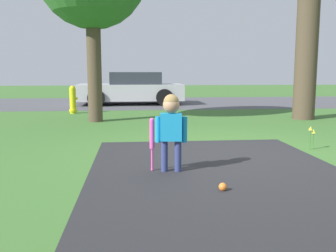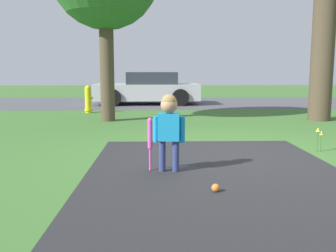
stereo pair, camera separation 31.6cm
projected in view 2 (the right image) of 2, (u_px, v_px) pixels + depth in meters
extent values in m
plane|color=#3D6B2D|center=(237.00, 154.00, 5.49)|extent=(60.00, 60.00, 0.00)
cube|color=#262628|center=(244.00, 220.00, 3.00)|extent=(3.08, 7.00, 0.01)
cube|color=#4C4C51|center=(187.00, 103.00, 14.83)|extent=(40.00, 6.00, 0.01)
cylinder|color=navy|center=(162.00, 156.00, 4.48)|extent=(0.08, 0.08, 0.38)
cylinder|color=navy|center=(176.00, 156.00, 4.46)|extent=(0.08, 0.08, 0.38)
cube|color=#198CC6|center=(169.00, 127.00, 4.42)|extent=(0.27, 0.17, 0.33)
cylinder|color=#198CC6|center=(156.00, 129.00, 4.44)|extent=(0.06, 0.06, 0.31)
cylinder|color=#198CC6|center=(182.00, 130.00, 4.41)|extent=(0.06, 0.06, 0.31)
sphere|color=tan|center=(169.00, 105.00, 4.38)|extent=(0.20, 0.20, 0.20)
sphere|color=#997A47|center=(169.00, 102.00, 4.38)|extent=(0.18, 0.18, 0.18)
sphere|color=#E54CA5|center=(150.00, 169.00, 4.54)|extent=(0.03, 0.03, 0.03)
cylinder|color=#E54CA5|center=(150.00, 159.00, 4.52)|extent=(0.03, 0.03, 0.28)
cylinder|color=#E54CA5|center=(150.00, 134.00, 4.48)|extent=(0.06, 0.06, 0.34)
sphere|color=#E54CA5|center=(150.00, 120.00, 4.46)|extent=(0.06, 0.06, 0.06)
sphere|color=orange|center=(216.00, 188.00, 3.72)|extent=(0.08, 0.08, 0.08)
cylinder|color=yellow|center=(88.00, 101.00, 11.03)|extent=(0.18, 0.18, 0.72)
sphere|color=yellow|center=(88.00, 88.00, 10.98)|extent=(0.17, 0.17, 0.17)
cylinder|color=yellow|center=(88.00, 110.00, 11.07)|extent=(0.23, 0.23, 0.06)
cylinder|color=yellow|center=(92.00, 98.00, 11.02)|extent=(0.08, 0.06, 0.06)
cube|color=#B7B7BC|center=(147.00, 92.00, 14.10)|extent=(3.89, 1.90, 0.59)
cube|color=#2D333D|center=(152.00, 78.00, 14.04)|extent=(1.88, 1.64, 0.44)
cylinder|color=black|center=(113.00, 98.00, 13.16)|extent=(0.61, 0.19, 0.61)
cylinder|color=black|center=(117.00, 95.00, 14.98)|extent=(0.61, 0.19, 0.61)
cylinder|color=black|center=(180.00, 98.00, 13.26)|extent=(0.61, 0.19, 0.61)
cylinder|color=black|center=(177.00, 94.00, 15.09)|extent=(0.61, 0.19, 0.61)
cylinder|color=#4C3D2D|center=(323.00, 39.00, 9.08)|extent=(0.55, 0.55, 3.96)
cylinder|color=#4C3D2D|center=(107.00, 64.00, 9.03)|extent=(0.34, 0.34, 2.77)
cylinder|color=#38702D|center=(321.00, 143.00, 5.62)|extent=(0.01, 0.01, 0.25)
cone|color=yellow|center=(321.00, 133.00, 5.60)|extent=(0.06, 0.06, 0.06)
cylinder|color=#38702D|center=(317.00, 142.00, 5.61)|extent=(0.01, 0.01, 0.30)
cone|color=yellow|center=(318.00, 130.00, 5.59)|extent=(0.06, 0.06, 0.06)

